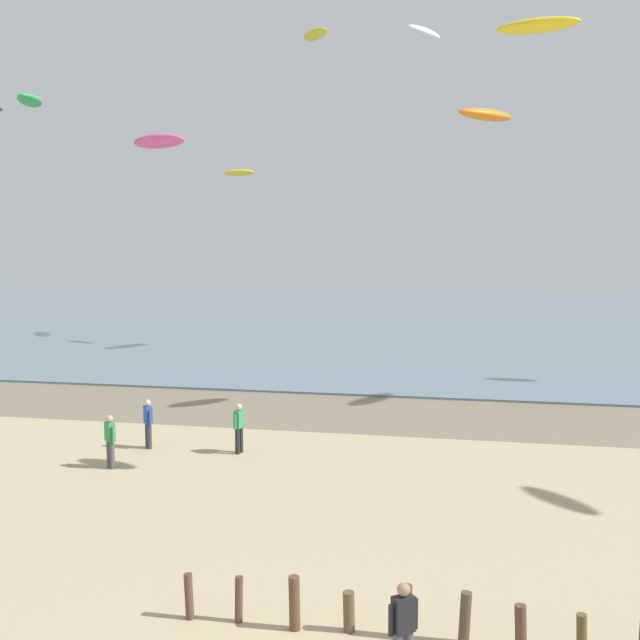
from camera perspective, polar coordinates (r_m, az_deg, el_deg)
name	(u,v)px	position (r m, az deg, el deg)	size (l,w,h in m)	color
wet_sand_strip	(404,415)	(31.88, 6.25, -7.07)	(120.00, 6.75, 0.01)	#7A6D59
sea	(441,318)	(69.73, 8.97, 0.18)	(160.00, 70.00, 0.10)	slate
groyne_near	(570,632)	(15.12, 18.13, -21.20)	(14.78, 0.35, 1.04)	brown
person_nearest_camera	(148,422)	(27.41, -12.69, -7.44)	(0.41, 0.45, 1.71)	#383842
person_mid_beach	(110,440)	(25.40, -15.37, -8.60)	(0.46, 0.40, 1.71)	#4C4C56
person_by_waterline	(403,629)	(13.60, 6.21, -21.93)	(0.46, 0.40, 1.71)	#4C4C56
person_right_flank	(239,427)	(26.28, -6.06, -7.91)	(0.30, 0.56, 1.71)	#232328
kite_aloft_1	(424,32)	(48.52, 7.77, 20.49)	(3.27, 1.05, 0.52)	white
kite_aloft_2	(315,34)	(54.35, -0.35, 20.51)	(3.11, 0.99, 0.50)	yellow
kite_aloft_3	(538,26)	(23.35, 15.94, 20.35)	(2.28, 0.73, 0.37)	yellow
kite_aloft_4	(239,173)	(50.47, -6.06, 10.86)	(2.41, 0.77, 0.39)	yellow
kite_aloft_8	(486,115)	(32.15, 12.26, 14.72)	(2.92, 0.93, 0.47)	orange
kite_aloft_9	(30,100)	(46.73, -20.80, 15.05)	(3.33, 1.07, 0.53)	green
kite_aloft_10	(158,141)	(33.99, -11.95, 12.89)	(3.05, 0.98, 0.49)	#E54C99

